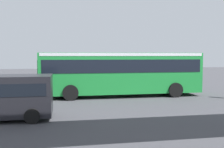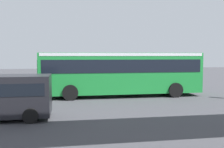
% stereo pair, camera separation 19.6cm
% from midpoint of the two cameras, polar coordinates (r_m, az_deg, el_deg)
% --- Properties ---
extents(ground, '(80.00, 80.00, 0.00)m').
position_cam_midpoint_polar(ground, '(19.70, 1.88, -4.58)').
color(ground, '#424247').
extents(city_bus, '(11.54, 2.85, 3.15)m').
position_cam_midpoint_polar(city_bus, '(19.01, 1.66, 0.82)').
color(city_bus, '#1E8C38').
rests_on(city_bus, ground).
extents(lane_dash_leftmost, '(2.00, 0.20, 0.01)m').
position_cam_midpoint_polar(lane_dash_leftmost, '(23.09, 10.38, -3.35)').
color(lane_dash_leftmost, silver).
rests_on(lane_dash_leftmost, ground).
extents(lane_dash_left, '(2.00, 0.20, 0.01)m').
position_cam_midpoint_polar(lane_dash_left, '(22.00, 0.57, -3.65)').
color(lane_dash_left, silver).
rests_on(lane_dash_left, ground).
extents(lane_dash_centre, '(2.00, 0.20, 0.01)m').
position_cam_midpoint_polar(lane_dash_centre, '(21.60, -9.93, -3.86)').
color(lane_dash_centre, silver).
rests_on(lane_dash_centre, ground).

